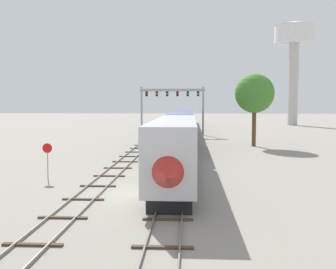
{
  "coord_description": "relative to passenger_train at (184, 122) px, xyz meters",
  "views": [
    {
      "loc": [
        3.13,
        -26.16,
        6.03
      ],
      "look_at": [
        1.0,
        12.0,
        3.0
      ],
      "focal_mm": 42.92,
      "sensor_mm": 36.0,
      "label": 1
    }
  ],
  "objects": [
    {
      "name": "passenger_train",
      "position": [
        0.0,
        0.0,
        0.0
      ],
      "size": [
        3.04,
        105.72,
        4.8
      ],
      "color": "silver",
      "rests_on": "ground"
    },
    {
      "name": "signal_gantry",
      "position": [
        -2.25,
        2.02,
        3.98
      ],
      "size": [
        12.1,
        0.49,
        8.98
      ],
      "color": "#999BA0",
      "rests_on": "ground"
    },
    {
      "name": "water_tower",
      "position": [
        28.64,
        37.17,
        19.5
      ],
      "size": [
        10.55,
        10.55,
        27.63
      ],
      "color": "beige",
      "rests_on": "ground"
    },
    {
      "name": "track_near",
      "position": [
        -5.5,
        -6.54,
        -2.54
      ],
      "size": [
        2.6,
        160.0,
        0.16
      ],
      "color": "slate",
      "rests_on": "ground"
    },
    {
      "name": "track_main",
      "position": [
        0.0,
        13.46,
        -2.54
      ],
      "size": [
        2.6,
        200.0,
        0.16
      ],
      "color": "slate",
      "rests_on": "ground"
    },
    {
      "name": "trackside_tree_left",
      "position": [
        9.94,
        -16.68,
        4.67
      ],
      "size": [
        5.41,
        5.41,
        10.04
      ],
      "color": "brown",
      "rests_on": "ground"
    },
    {
      "name": "stop_sign",
      "position": [
        -10.0,
        -42.22,
        -0.74
      ],
      "size": [
        0.76,
        0.08,
        2.88
      ],
      "color": "gray",
      "rests_on": "ground"
    },
    {
      "name": "ground_plane",
      "position": [
        -2.0,
        -46.54,
        -2.61
      ],
      "size": [
        400.0,
        400.0,
        0.0
      ],
      "primitive_type": "plane",
      "color": "gray"
    }
  ]
}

